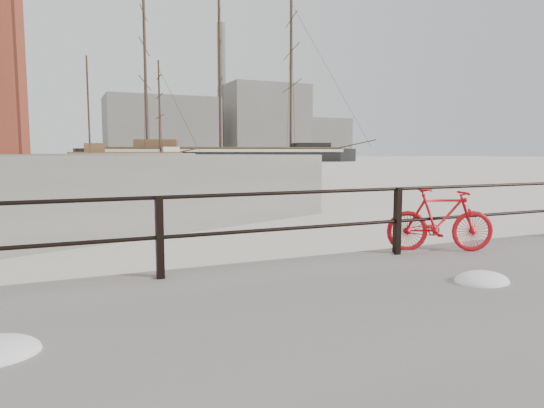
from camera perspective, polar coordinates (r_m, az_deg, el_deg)
name	(u,v)px	position (r m, az deg, el deg)	size (l,w,h in m)	color
bicycle	(440,220)	(7.82, 19.17, -1.79)	(1.62, 0.24, 0.98)	red
barque_black	(221,162)	(102.66, -6.06, 4.98)	(65.78, 21.53, 36.82)	black
schooner_mid	(127,163)	(88.70, -16.74, 4.60)	(25.94, 10.97, 18.92)	silver
industrial_west	(162,129)	(148.77, -12.86, 8.65)	(32.00, 18.00, 18.00)	gray
industrial_mid	(264,122)	(163.88, -0.95, 9.60)	(26.00, 20.00, 24.00)	gray
industrial_east	(317,139)	(178.17, 5.33, 7.68)	(20.00, 16.00, 14.00)	gray
smokestack	(222,91)	(165.00, -5.92, 13.03)	(2.80, 2.80, 44.00)	gray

